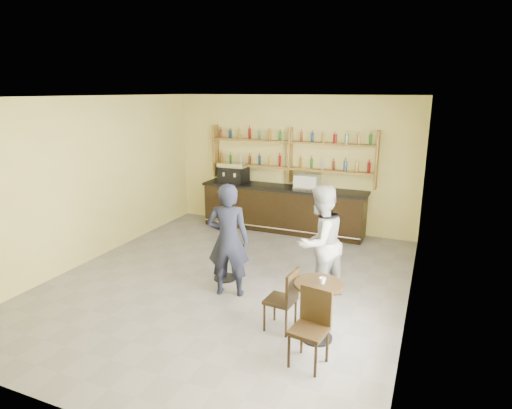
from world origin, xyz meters
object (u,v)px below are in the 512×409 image
at_px(espresso_machine, 233,173).
at_px(cafe_table, 317,311).
at_px(pastry_case, 307,182).
at_px(patron_second, 320,242).
at_px(bar_counter, 283,209).
at_px(chair_south, 309,330).
at_px(man_main, 228,240).
at_px(chair_west, 280,299).
at_px(pedestal_table, 225,250).

bearing_deg(espresso_machine, cafe_table, -45.31).
distance_m(pastry_case, patron_second, 3.26).
xyz_separation_m(bar_counter, cafe_table, (2.01, -4.29, -0.12)).
height_order(cafe_table, chair_south, chair_south).
distance_m(espresso_machine, patron_second, 4.30).
distance_m(espresso_machine, pastry_case, 1.90).
bearing_deg(man_main, espresso_machine, -80.84).
relative_size(man_main, chair_west, 2.08).
relative_size(man_main, chair_south, 1.97).
bearing_deg(chair_west, chair_south, 47.76).
bearing_deg(bar_counter, cafe_table, -64.92).
relative_size(espresso_machine, pedestal_table, 0.63).
bearing_deg(espresso_machine, chair_south, -48.48).
distance_m(chair_south, patron_second, 1.93).
distance_m(espresso_machine, cafe_table, 5.50).
xyz_separation_m(pedestal_table, patron_second, (1.71, 0.00, 0.39)).
bearing_deg(chair_south, pastry_case, 115.70).
bearing_deg(man_main, cafe_table, 141.00).
bearing_deg(man_main, pastry_case, -109.89).
height_order(espresso_machine, patron_second, patron_second).
bearing_deg(espresso_machine, bar_counter, 6.97).
bearing_deg(man_main, chair_south, 127.15).
distance_m(pastry_case, chair_west, 4.40).
bearing_deg(chair_west, espresso_machine, -141.82).
height_order(pedestal_table, cafe_table, pedestal_table).
xyz_separation_m(espresso_machine, chair_west, (2.77, -4.24, -0.87)).
bearing_deg(patron_second, chair_west, 18.87).
bearing_deg(pedestal_table, pastry_case, 78.76).
distance_m(pastry_case, pedestal_table, 3.19).
distance_m(man_main, chair_south, 2.26).
distance_m(chair_west, patron_second, 1.31).
distance_m(bar_counter, chair_south, 5.30).
xyz_separation_m(bar_counter, chair_south, (2.06, -4.89, -0.06)).
bearing_deg(bar_counter, patron_second, -60.92).
distance_m(pedestal_table, chair_south, 2.77).
bearing_deg(chair_south, chair_west, 141.65).
height_order(cafe_table, chair_west, chair_west).
bearing_deg(chair_west, patron_second, 173.76).
relative_size(bar_counter, man_main, 2.11).
height_order(pedestal_table, patron_second, patron_second).
bearing_deg(pedestal_table, man_main, -56.66).
relative_size(espresso_machine, chair_south, 0.72).
bearing_deg(espresso_machine, pastry_case, 6.97).
distance_m(bar_counter, chair_west, 4.48).
height_order(man_main, cafe_table, man_main).
bearing_deg(bar_counter, pastry_case, 0.00).
bearing_deg(espresso_machine, man_main, -58.55).
distance_m(cafe_table, chair_west, 0.55).
xyz_separation_m(espresso_machine, patron_second, (3.00, -3.05, -0.39)).
xyz_separation_m(cafe_table, patron_second, (-0.31, 1.24, 0.52)).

